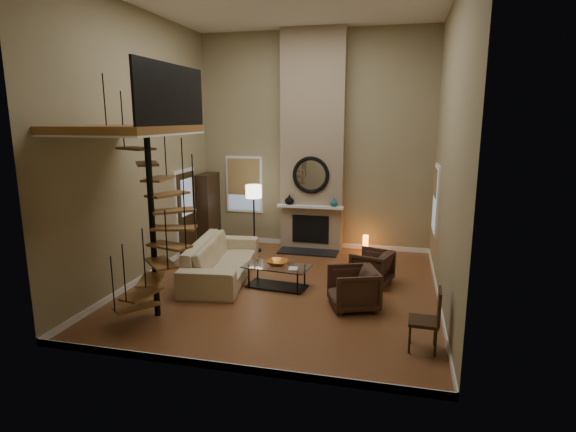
% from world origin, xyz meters
% --- Properties ---
extents(ground, '(6.00, 6.50, 0.01)m').
position_xyz_m(ground, '(0.00, 0.00, -0.01)').
color(ground, brown).
rests_on(ground, ground).
extents(back_wall, '(6.00, 0.02, 5.50)m').
position_xyz_m(back_wall, '(0.00, 3.25, 2.75)').
color(back_wall, '#92855E').
rests_on(back_wall, ground).
extents(front_wall, '(6.00, 0.02, 5.50)m').
position_xyz_m(front_wall, '(0.00, -3.25, 2.75)').
color(front_wall, '#92855E').
rests_on(front_wall, ground).
extents(left_wall, '(0.02, 6.50, 5.50)m').
position_xyz_m(left_wall, '(-3.00, 0.00, 2.75)').
color(left_wall, '#92855E').
rests_on(left_wall, ground).
extents(right_wall, '(0.02, 6.50, 5.50)m').
position_xyz_m(right_wall, '(3.00, 0.00, 2.75)').
color(right_wall, '#92855E').
rests_on(right_wall, ground).
extents(baseboard_back, '(6.00, 0.02, 0.12)m').
position_xyz_m(baseboard_back, '(0.00, 3.24, 0.06)').
color(baseboard_back, white).
rests_on(baseboard_back, ground).
extents(baseboard_front, '(6.00, 0.02, 0.12)m').
position_xyz_m(baseboard_front, '(0.00, -3.24, 0.06)').
color(baseboard_front, white).
rests_on(baseboard_front, ground).
extents(baseboard_left, '(0.02, 6.50, 0.12)m').
position_xyz_m(baseboard_left, '(-2.99, 0.00, 0.06)').
color(baseboard_left, white).
rests_on(baseboard_left, ground).
extents(baseboard_right, '(0.02, 6.50, 0.12)m').
position_xyz_m(baseboard_right, '(2.99, 0.00, 0.06)').
color(baseboard_right, white).
rests_on(baseboard_right, ground).
extents(chimney_breast, '(1.60, 0.38, 5.50)m').
position_xyz_m(chimney_breast, '(0.00, 3.06, 2.75)').
color(chimney_breast, '#937D5F').
rests_on(chimney_breast, ground).
extents(hearth, '(1.50, 0.60, 0.04)m').
position_xyz_m(hearth, '(0.00, 2.57, 0.02)').
color(hearth, black).
rests_on(hearth, ground).
extents(firebox, '(0.95, 0.02, 0.72)m').
position_xyz_m(firebox, '(0.00, 2.86, 0.55)').
color(firebox, black).
rests_on(firebox, chimney_breast).
extents(mantel, '(1.70, 0.18, 0.06)m').
position_xyz_m(mantel, '(0.00, 2.78, 1.15)').
color(mantel, white).
rests_on(mantel, chimney_breast).
extents(mirror_frame, '(0.94, 0.10, 0.94)m').
position_xyz_m(mirror_frame, '(0.00, 2.84, 1.95)').
color(mirror_frame, black).
rests_on(mirror_frame, chimney_breast).
extents(mirror_disc, '(0.80, 0.01, 0.80)m').
position_xyz_m(mirror_disc, '(0.00, 2.85, 1.95)').
color(mirror_disc, white).
rests_on(mirror_disc, chimney_breast).
extents(vase_left, '(0.24, 0.24, 0.25)m').
position_xyz_m(vase_left, '(-0.55, 2.82, 1.30)').
color(vase_left, black).
rests_on(vase_left, mantel).
extents(vase_right, '(0.20, 0.20, 0.21)m').
position_xyz_m(vase_right, '(0.60, 2.82, 1.28)').
color(vase_right, '#1B5761').
rests_on(vase_right, mantel).
extents(window_back, '(1.02, 0.06, 1.52)m').
position_xyz_m(window_back, '(-1.90, 3.22, 1.62)').
color(window_back, white).
rests_on(window_back, back_wall).
extents(window_right, '(0.06, 1.02, 1.52)m').
position_xyz_m(window_right, '(2.97, 2.00, 1.63)').
color(window_right, white).
rests_on(window_right, right_wall).
extents(entry_door, '(0.10, 1.05, 2.16)m').
position_xyz_m(entry_door, '(-2.95, 1.80, 1.05)').
color(entry_door, white).
rests_on(entry_door, ground).
extents(loft, '(1.70, 2.20, 1.09)m').
position_xyz_m(loft, '(-2.04, -1.80, 3.24)').
color(loft, olive).
rests_on(loft, left_wall).
extents(spiral_stair, '(1.47, 1.47, 4.06)m').
position_xyz_m(spiral_stair, '(-1.78, -1.79, 1.78)').
color(spiral_stair, black).
rests_on(spiral_stair, ground).
extents(hutch, '(0.40, 0.86, 1.91)m').
position_xyz_m(hutch, '(-2.82, 2.82, 0.95)').
color(hutch, '#301F10').
rests_on(hutch, ground).
extents(sofa, '(1.50, 2.99, 0.83)m').
position_xyz_m(sofa, '(-1.45, 0.33, 0.40)').
color(sofa, '#CAB88C').
rests_on(sofa, ground).
extents(armchair_near, '(0.95, 0.94, 0.69)m').
position_xyz_m(armchair_near, '(1.78, 0.64, 0.35)').
color(armchair_near, '#422A1E').
rests_on(armchair_near, ground).
extents(armchair_far, '(1.06, 1.05, 0.76)m').
position_xyz_m(armchair_far, '(1.53, -0.62, 0.35)').
color(armchair_far, '#422A1E').
rests_on(armchair_far, ground).
extents(coffee_table, '(1.38, 0.81, 0.48)m').
position_xyz_m(coffee_table, '(-0.14, 0.01, 0.28)').
color(coffee_table, silver).
rests_on(coffee_table, ground).
extents(bowl, '(0.43, 0.43, 0.11)m').
position_xyz_m(bowl, '(-0.14, 0.06, 0.50)').
color(bowl, orange).
rests_on(bowl, coffee_table).
extents(book, '(0.20, 0.26, 0.02)m').
position_xyz_m(book, '(0.21, -0.14, 0.46)').
color(book, gray).
rests_on(book, coffee_table).
extents(floor_lamp, '(0.40, 0.40, 1.71)m').
position_xyz_m(floor_lamp, '(-1.37, 2.41, 1.41)').
color(floor_lamp, black).
rests_on(floor_lamp, ground).
extents(accent_lamp, '(0.14, 0.14, 0.49)m').
position_xyz_m(accent_lamp, '(1.42, 2.77, 0.25)').
color(accent_lamp, orange).
rests_on(accent_lamp, ground).
extents(side_chair, '(0.46, 0.44, 0.94)m').
position_xyz_m(side_chair, '(2.71, -1.99, 0.53)').
color(side_chair, '#301F10').
rests_on(side_chair, ground).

